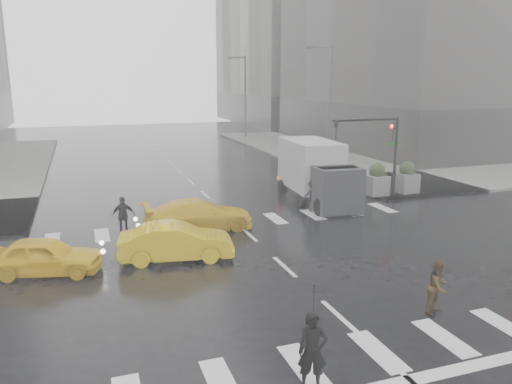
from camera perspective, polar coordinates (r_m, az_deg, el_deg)
name	(u,v)px	position (r m, az deg, el deg)	size (l,w,h in m)	color
ground	(285,267)	(18.06, 3.29, -8.53)	(120.00, 120.00, 0.00)	black
sidewalk_ne	(425,161)	(42.53, 18.72, 3.38)	(35.00, 35.00, 0.15)	slate
building_ne_far	(321,12)	(80.42, 7.46, 19.68)	(26.05, 26.05, 36.00)	#AFA898
road_markings	(285,267)	(18.06, 3.29, -8.51)	(18.00, 48.00, 0.01)	silver
traffic_signal_pole	(381,141)	(28.37, 14.08, 5.67)	(4.45, 0.42, 4.50)	black
street_lamp_near	(328,101)	(37.78, 8.22, 10.26)	(2.15, 0.22, 9.00)	#59595B
street_lamp_far	(244,93)	(56.28, -1.36, 11.20)	(2.15, 0.22, 9.00)	#59595B
planter_west	(345,183)	(27.86, 10.16, 1.07)	(1.10, 1.10, 1.80)	slate
planter_mid	(377,180)	(28.88, 13.62, 1.32)	(1.10, 1.10, 1.80)	slate
planter_east	(407,178)	(30.00, 16.84, 1.56)	(1.10, 1.10, 1.80)	slate
pedestrian_black	(313,321)	(10.93, 6.58, -14.42)	(1.23, 1.24, 2.43)	black
pedestrian_brown	(438,287)	(15.33, 20.13, -10.14)	(0.77, 0.60, 1.59)	#432F17
pedestrian_far_a	(123,215)	(22.17, -14.92, -2.60)	(0.98, 0.60, 1.67)	black
pedestrian_far_b	(313,195)	(25.35, 6.48, -0.38)	(1.05, 0.58, 1.62)	black
taxi_front	(45,256)	(18.66, -22.99, -6.76)	(1.52, 3.78, 1.29)	yellow
taxi_mid	(176,242)	(18.71, -9.09, -5.66)	(1.46, 4.18, 1.38)	yellow
taxi_rear	(199,215)	(22.11, -6.57, -2.65)	(1.96, 4.26, 1.40)	yellow
box_truck	(317,171)	(26.83, 7.01, 2.41)	(2.32, 6.19, 3.29)	silver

